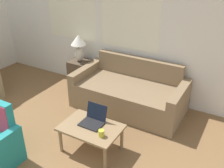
# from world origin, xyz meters

# --- Properties ---
(wall_back) EXTENTS (6.02, 0.06, 2.60)m
(wall_back) POSITION_xyz_m (-0.00, 3.81, 1.31)
(wall_back) COLOR white
(wall_back) RESTS_ON ground_plane
(couch) EXTENTS (1.88, 0.92, 0.81)m
(couch) POSITION_xyz_m (0.82, 3.33, 0.27)
(couch) COLOR #846B4C
(couch) RESTS_ON ground_plane
(side_table) EXTENTS (0.37, 0.37, 0.56)m
(side_table) POSITION_xyz_m (-0.37, 3.52, 0.28)
(side_table) COLOR #4C3D2D
(side_table) RESTS_ON ground_plane
(table_lamp) EXTENTS (0.29, 0.29, 0.52)m
(table_lamp) POSITION_xyz_m (-0.37, 3.52, 0.89)
(table_lamp) COLOR beige
(table_lamp) RESTS_ON side_table
(coffee_table) EXTENTS (0.80, 0.55, 0.39)m
(coffee_table) POSITION_xyz_m (0.87, 2.06, 0.34)
(coffee_table) COLOR #8E704C
(coffee_table) RESTS_ON ground_plane
(laptop) EXTENTS (0.30, 0.29, 0.24)m
(laptop) POSITION_xyz_m (0.85, 2.15, 0.44)
(laptop) COLOR black
(laptop) RESTS_ON coffee_table
(cup_navy) EXTENTS (0.08, 0.08, 0.09)m
(cup_navy) POSITION_xyz_m (1.09, 1.96, 0.43)
(cup_navy) COLOR gold
(cup_navy) RESTS_ON coffee_table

